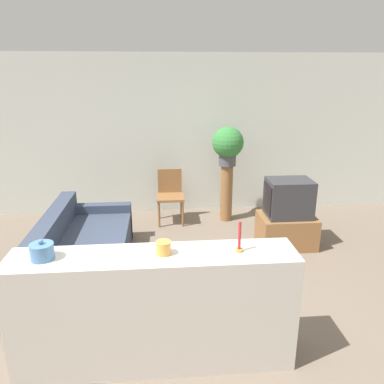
{
  "coord_description": "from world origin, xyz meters",
  "views": [
    {
      "loc": [
        0.08,
        -2.98,
        2.4
      ],
      "look_at": [
        0.49,
        1.8,
        0.85
      ],
      "focal_mm": 35.0,
      "sensor_mm": 36.0,
      "label": 1
    }
  ],
  "objects_px": {
    "couch": "(84,249)",
    "decorative_bowl": "(42,251)",
    "potted_plant": "(228,144)",
    "wooden_chair": "(170,193)",
    "television": "(288,198)"
  },
  "relations": [
    {
      "from": "couch",
      "to": "decorative_bowl",
      "type": "relative_size",
      "value": 10.36
    },
    {
      "from": "television",
      "to": "wooden_chair",
      "type": "distance_m",
      "value": 1.96
    },
    {
      "from": "potted_plant",
      "to": "decorative_bowl",
      "type": "distance_m",
      "value": 3.75
    },
    {
      "from": "potted_plant",
      "to": "television",
      "type": "bearing_deg",
      "value": -56.43
    },
    {
      "from": "couch",
      "to": "decorative_bowl",
      "type": "distance_m",
      "value": 1.87
    },
    {
      "from": "couch",
      "to": "potted_plant",
      "type": "bearing_deg",
      "value": 35.66
    },
    {
      "from": "couch",
      "to": "decorative_bowl",
      "type": "xyz_separation_m",
      "value": [
        0.07,
        -1.68,
        0.82
      ]
    },
    {
      "from": "couch",
      "to": "wooden_chair",
      "type": "height_order",
      "value": "wooden_chair"
    },
    {
      "from": "potted_plant",
      "to": "couch",
      "type": "bearing_deg",
      "value": -144.34
    },
    {
      "from": "wooden_chair",
      "to": "decorative_bowl",
      "type": "relative_size",
      "value": 4.77
    },
    {
      "from": "television",
      "to": "decorative_bowl",
      "type": "bearing_deg",
      "value": -141.63
    },
    {
      "from": "wooden_chair",
      "to": "couch",
      "type": "bearing_deg",
      "value": -126.79
    },
    {
      "from": "decorative_bowl",
      "to": "couch",
      "type": "bearing_deg",
      "value": 92.25
    },
    {
      "from": "wooden_chair",
      "to": "television",
      "type": "bearing_deg",
      "value": -33.36
    },
    {
      "from": "television",
      "to": "wooden_chair",
      "type": "height_order",
      "value": "television"
    }
  ]
}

